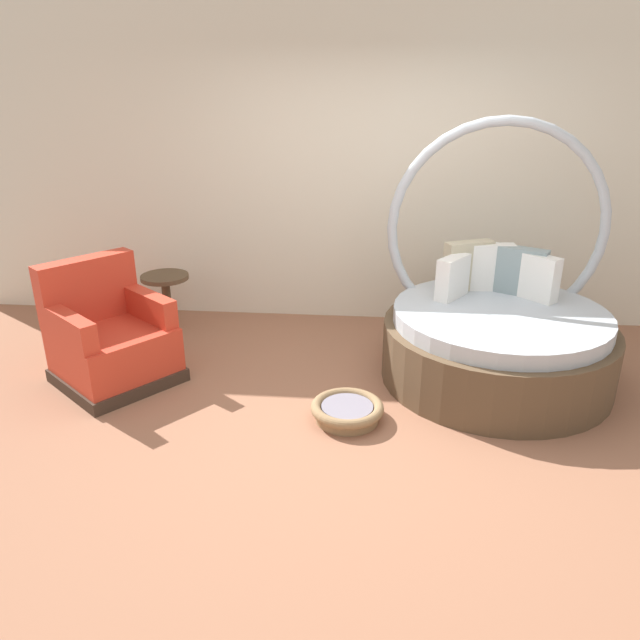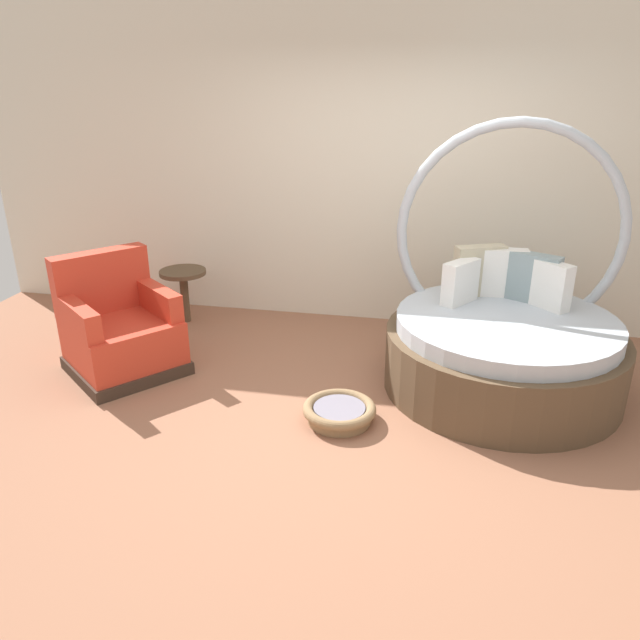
% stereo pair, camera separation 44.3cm
% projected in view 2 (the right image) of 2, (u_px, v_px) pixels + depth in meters
% --- Properties ---
extents(ground_plane, '(8.00, 8.00, 0.02)m').
position_uv_depth(ground_plane, '(346.00, 426.00, 4.13)').
color(ground_plane, '#936047').
extents(back_wall, '(8.00, 0.12, 2.90)m').
position_uv_depth(back_wall, '(385.00, 169.00, 5.45)').
color(back_wall, silver).
rests_on(back_wall, ground_plane).
extents(round_daybed, '(1.76, 1.76, 1.96)m').
position_uv_depth(round_daybed, '(503.00, 336.00, 4.53)').
color(round_daybed, brown).
rests_on(round_daybed, ground_plane).
extents(red_armchair, '(1.12, 1.12, 0.94)m').
position_uv_depth(red_armchair, '(120.00, 332.00, 4.79)').
color(red_armchair, '#38281E').
rests_on(red_armchair, ground_plane).
extents(pet_basket, '(0.51, 0.51, 0.13)m').
position_uv_depth(pet_basket, '(339.00, 412.00, 4.14)').
color(pet_basket, '#8E704C').
rests_on(pet_basket, ground_plane).
extents(side_table, '(0.44, 0.44, 0.52)m').
position_uv_depth(side_table, '(183.00, 280.00, 5.72)').
color(side_table, brown).
rests_on(side_table, ground_plane).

